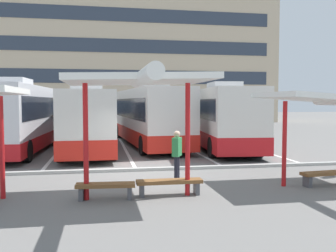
# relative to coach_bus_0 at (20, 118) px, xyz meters

# --- Properties ---
(ground_plane) EXTENTS (160.00, 160.00, 0.00)m
(ground_plane) POSITION_rel_coach_bus_0_xyz_m (5.55, -7.39, -1.80)
(ground_plane) COLOR slate
(terminal_building) EXTENTS (43.28, 10.30, 21.30)m
(terminal_building) POSITION_rel_coach_bus_0_xyz_m (5.58, 30.32, 7.49)
(terminal_building) COLOR #C6B293
(terminal_building) RESTS_ON ground
(coach_bus_0) EXTENTS (3.06, 10.45, 3.83)m
(coach_bus_0) POSITION_rel_coach_bus_0_xyz_m (0.00, 0.00, 0.00)
(coach_bus_0) COLOR silver
(coach_bus_0) RESTS_ON ground
(coach_bus_1) EXTENTS (2.78, 10.53, 3.56)m
(coach_bus_1) POSITION_rel_coach_bus_0_xyz_m (3.50, -0.22, -0.16)
(coach_bus_1) COLOR silver
(coach_bus_1) RESTS_ON ground
(coach_bus_2) EXTENTS (3.56, 12.63, 3.78)m
(coach_bus_2) POSITION_rel_coach_bus_0_xyz_m (7.06, 2.34, -0.05)
(coach_bus_2) COLOR silver
(coach_bus_2) RESTS_ON ground
(coach_bus_3) EXTENTS (3.52, 11.15, 3.72)m
(coach_bus_3) POSITION_rel_coach_bus_0_xyz_m (10.92, -0.03, -0.08)
(coach_bus_3) COLOR silver
(coach_bus_3) RESTS_ON ground
(lane_stripe_1) EXTENTS (0.16, 14.00, 0.01)m
(lane_stripe_1) POSITION_rel_coach_bus_0_xyz_m (1.93, 1.11, -1.80)
(lane_stripe_1) COLOR white
(lane_stripe_1) RESTS_ON ground
(lane_stripe_2) EXTENTS (0.16, 14.00, 0.01)m
(lane_stripe_2) POSITION_rel_coach_bus_0_xyz_m (5.55, 1.11, -1.80)
(lane_stripe_2) COLOR white
(lane_stripe_2) RESTS_ON ground
(lane_stripe_3) EXTENTS (0.16, 14.00, 0.01)m
(lane_stripe_3) POSITION_rel_coach_bus_0_xyz_m (9.16, 1.11, -1.80)
(lane_stripe_3) COLOR white
(lane_stripe_3) RESTS_ON ground
(lane_stripe_4) EXTENTS (0.16, 14.00, 0.01)m
(lane_stripe_4) POSITION_rel_coach_bus_0_xyz_m (12.77, 1.11, -1.80)
(lane_stripe_4) COLOR white
(lane_stripe_4) RESTS_ON ground
(waiting_shelter_1) EXTENTS (3.83, 5.12, 3.42)m
(waiting_shelter_1) POSITION_rel_coach_bus_0_xyz_m (5.20, -10.90, 1.39)
(waiting_shelter_1) COLOR red
(waiting_shelter_1) RESTS_ON ground
(bench_1) EXTENTS (1.63, 0.53, 0.45)m
(bench_1) POSITION_rel_coach_bus_0_xyz_m (4.30, -10.69, -1.47)
(bench_1) COLOR brown
(bench_1) RESTS_ON ground
(bench_2) EXTENTS (1.89, 0.44, 0.45)m
(bench_2) POSITION_rel_coach_bus_0_xyz_m (6.10, -10.54, -1.46)
(bench_2) COLOR brown
(bench_2) RESTS_ON ground
(waiting_shelter_2) EXTENTS (3.85, 4.82, 2.97)m
(waiting_shelter_2) POSITION_rel_coach_bus_0_xyz_m (11.31, -10.29, 0.90)
(waiting_shelter_2) COLOR red
(waiting_shelter_2) RESTS_ON ground
(bench_3) EXTENTS (1.85, 0.61, 0.45)m
(bench_3) POSITION_rel_coach_bus_0_xyz_m (11.31, -10.18, -1.46)
(bench_3) COLOR brown
(bench_3) RESTS_ON ground
(platform_kerb) EXTENTS (44.00, 0.24, 0.12)m
(platform_kerb) POSITION_rel_coach_bus_0_xyz_m (5.55, -6.60, -1.74)
(platform_kerb) COLOR #ADADA8
(platform_kerb) RESTS_ON ground
(waiting_passenger_1) EXTENTS (0.42, 0.54, 1.70)m
(waiting_passenger_1) POSITION_rel_coach_bus_0_xyz_m (6.72, -8.60, -0.82)
(waiting_passenger_1) COLOR black
(waiting_passenger_1) RESTS_ON ground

